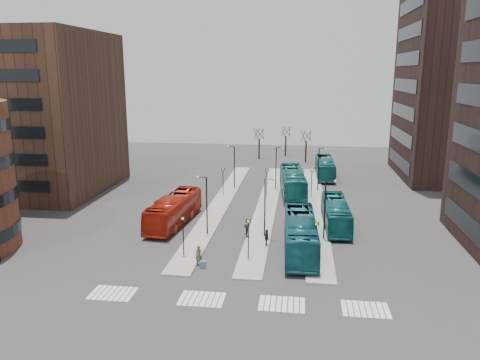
# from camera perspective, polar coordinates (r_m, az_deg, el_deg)

# --- Properties ---
(ground) EXTENTS (160.00, 160.00, 0.00)m
(ground) POSITION_cam_1_polar(r_m,az_deg,el_deg) (32.70, -4.43, -17.55)
(ground) COLOR #2E2E31
(ground) RESTS_ON ground
(island_left) EXTENTS (2.50, 45.00, 0.15)m
(island_left) POSITION_cam_1_polar(r_m,az_deg,el_deg) (60.67, -2.32, -2.76)
(island_left) COLOR gray
(island_left) RESTS_ON ground
(island_mid) EXTENTS (2.50, 45.00, 0.15)m
(island_mid) POSITION_cam_1_polar(r_m,az_deg,el_deg) (59.97, 3.35, -2.96)
(island_mid) COLOR gray
(island_mid) RESTS_ON ground
(island_right) EXTENTS (2.50, 45.00, 0.15)m
(island_right) POSITION_cam_1_polar(r_m,az_deg,el_deg) (59.86, 9.09, -3.14)
(island_right) COLOR gray
(island_right) RESTS_ON ground
(suitcase) EXTENTS (0.52, 0.43, 0.61)m
(suitcase) POSITION_cam_1_polar(r_m,az_deg,el_deg) (41.35, -4.56, -10.23)
(suitcase) COLOR #1C209F
(suitcase) RESTS_ON ground
(red_bus) EXTENTS (3.84, 11.86, 3.25)m
(red_bus) POSITION_cam_1_polar(r_m,az_deg,el_deg) (52.55, -8.04, -3.64)
(red_bus) COLOR #A31C0C
(red_bus) RESTS_ON ground
(teal_bus_a) EXTENTS (3.38, 12.43, 3.43)m
(teal_bus_a) POSITION_cam_1_polar(r_m,az_deg,el_deg) (44.67, 7.35, -6.54)
(teal_bus_a) COLOR #13535F
(teal_bus_a) RESTS_ON ground
(teal_bus_b) EXTENTS (4.13, 12.87, 3.52)m
(teal_bus_b) POSITION_cam_1_polar(r_m,az_deg,el_deg) (64.81, 6.43, -0.26)
(teal_bus_b) COLOR #146460
(teal_bus_b) RESTS_ON ground
(teal_bus_c) EXTENTS (2.79, 10.70, 2.96)m
(teal_bus_c) POSITION_cam_1_polar(r_m,az_deg,el_deg) (52.28, 11.59, -4.04)
(teal_bus_c) COLOR #146265
(teal_bus_c) RESTS_ON ground
(teal_bus_d) EXTENTS (2.84, 11.25, 3.12)m
(teal_bus_d) POSITION_cam_1_polar(r_m,az_deg,el_deg) (76.28, 10.32, 1.49)
(teal_bus_d) COLOR #136361
(teal_bus_d) RESTS_ON ground
(traveller) EXTENTS (0.68, 0.49, 1.76)m
(traveller) POSITION_cam_1_polar(r_m,az_deg,el_deg) (41.77, -5.04, -9.13)
(traveller) COLOR #4B4E2E
(traveller) RESTS_ON ground
(commuter_a) EXTENTS (0.98, 0.83, 1.79)m
(commuter_a) POSITION_cam_1_polar(r_m,az_deg,el_deg) (51.21, -9.62, -5.00)
(commuter_a) COLOR black
(commuter_a) RESTS_ON ground
(commuter_b) EXTENTS (0.44, 1.01, 1.72)m
(commuter_b) POSITION_cam_1_polar(r_m,az_deg,el_deg) (45.82, 3.27, -7.08)
(commuter_b) COLOR black
(commuter_b) RESTS_ON ground
(commuter_c) EXTENTS (0.65, 1.02, 1.50)m
(commuter_c) POSITION_cam_1_polar(r_m,az_deg,el_deg) (48.03, 0.75, -6.23)
(commuter_c) COLOR black
(commuter_c) RESTS_ON ground
(crosswalk_stripes) EXTENTS (22.35, 2.40, 0.01)m
(crosswalk_stripes) POSITION_cam_1_polar(r_m,az_deg,el_deg) (35.88, -0.25, -14.54)
(crosswalk_stripes) COLOR silver
(crosswalk_stripes) RESTS_ON ground
(office_block) EXTENTS (25.00, 20.12, 22.00)m
(office_block) POSITION_cam_1_polar(r_m,az_deg,el_deg) (73.58, -25.73, 7.42)
(office_block) COLOR #472D21
(office_block) RESTS_ON ground
(tower_far) EXTENTS (20.12, 20.00, 30.00)m
(tower_far) POSITION_cam_1_polar(r_m,az_deg,el_deg) (81.72, 26.49, 10.61)
(tower_far) COLOR #32211C
(tower_far) RESTS_ON ground
(sign_poles) EXTENTS (12.45, 22.12, 3.65)m
(sign_poles) POSITION_cam_1_polar(r_m,az_deg,el_deg) (52.65, 2.38, -2.60)
(sign_poles) COLOR black
(sign_poles) RESTS_ON ground
(lamp_posts) EXTENTS (14.04, 20.24, 6.12)m
(lamp_posts) POSITION_cam_1_polar(r_m,az_deg,el_deg) (57.11, 3.88, -0.16)
(lamp_posts) COLOR black
(lamp_posts) RESTS_ON ground
(bare_trees) EXTENTS (10.97, 8.14, 5.90)m
(bare_trees) POSITION_cam_1_polar(r_m,az_deg,el_deg) (91.28, 5.31, 4.28)
(bare_trees) COLOR black
(bare_trees) RESTS_ON ground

